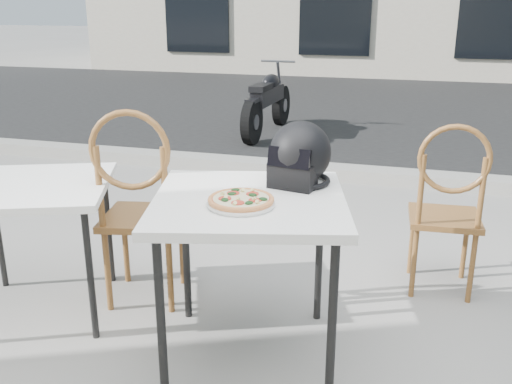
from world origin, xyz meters
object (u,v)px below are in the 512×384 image
(pizza, at_px, (241,199))
(cafe_chair_main, at_px, (448,201))
(cafe_table_side, at_px, (33,196))
(motorcycle, at_px, (268,103))
(helmet, at_px, (299,157))
(plate, at_px, (241,204))
(cafe_table_main, at_px, (249,213))
(cafe_chair_side, at_px, (138,198))

(pizza, distance_m, cafe_chair_main, 1.35)
(cafe_table_side, xyz_separation_m, motorcycle, (-0.03, 4.67, -0.26))
(helmet, height_order, motorcycle, helmet)
(cafe_chair_main, relative_size, motorcycle, 0.56)
(plate, height_order, cafe_table_side, plate)
(cafe_table_main, distance_m, motorcycle, 4.93)
(cafe_chair_main, bearing_deg, motorcycle, -65.55)
(cafe_chair_main, height_order, cafe_chair_side, cafe_chair_side)
(cafe_table_main, xyz_separation_m, cafe_table_side, (-1.19, 0.09, -0.06))
(plate, xyz_separation_m, cafe_chair_side, (-0.71, 0.43, -0.18))
(cafe_table_main, xyz_separation_m, cafe_chair_side, (-0.71, 0.31, -0.10))
(pizza, distance_m, helmet, 0.42)
(cafe_table_side, bearing_deg, cafe_chair_main, 21.39)
(cafe_table_main, distance_m, helmet, 0.37)
(cafe_chair_main, height_order, motorcycle, cafe_chair_main)
(pizza, bearing_deg, helmet, 66.48)
(pizza, relative_size, motorcycle, 0.20)
(cafe_table_main, relative_size, helmet, 2.93)
(pizza, xyz_separation_m, cafe_chair_side, (-0.71, 0.43, -0.20))
(cafe_table_main, bearing_deg, plate, -90.35)
(plate, bearing_deg, motorcycle, 103.99)
(cafe_table_main, bearing_deg, cafe_chair_main, 46.05)
(motorcycle, bearing_deg, cafe_chair_side, -81.49)
(cafe_table_side, bearing_deg, cafe_chair_side, 24.83)
(pizza, distance_m, cafe_chair_side, 0.85)
(cafe_table_main, distance_m, cafe_table_side, 1.19)
(cafe_table_side, bearing_deg, cafe_table_main, -4.46)
(plate, relative_size, cafe_chair_main, 0.33)
(pizza, xyz_separation_m, cafe_table_side, (-1.19, 0.21, -0.16))
(pizza, relative_size, cafe_chair_side, 0.33)
(helmet, bearing_deg, cafe_table_main, -111.42)
(helmet, relative_size, cafe_chair_side, 0.31)
(cafe_chair_main, bearing_deg, pizza, 45.66)
(plate, relative_size, motorcycle, 0.19)
(cafe_chair_main, distance_m, cafe_table_side, 2.20)
(plate, bearing_deg, helmet, 66.47)
(pizza, bearing_deg, motorcycle, 103.99)
(cafe_table_main, height_order, pizza, pizza)
(pizza, bearing_deg, cafe_chair_side, 148.75)
(cafe_table_side, relative_size, motorcycle, 0.55)
(cafe_chair_side, xyz_separation_m, motorcycle, (-0.51, 4.45, -0.22))
(plate, height_order, cafe_chair_main, cafe_chair_main)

